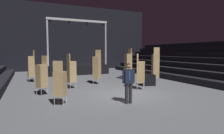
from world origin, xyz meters
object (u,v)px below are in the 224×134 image
(chair_stack_mid_centre, at_px, (31,66))
(equipment_road_case, at_px, (148,80))
(chair_stack_rear_left, at_px, (42,75))
(chair_stack_rear_centre, at_px, (128,64))
(chair_stack_front_right, at_px, (155,66))
(chair_stack_front_left, at_px, (71,71))
(chair_stack_aisle_left, at_px, (141,72))
(man_with_tie, at_px, (129,81))
(chair_stack_mid_right, at_px, (60,83))
(stage_riser, at_px, (76,68))
(chair_stack_rear_right, at_px, (129,65))
(chair_stack_mid_left, at_px, (97,67))

(chair_stack_mid_centre, distance_m, equipment_road_case, 8.55)
(chair_stack_rear_left, bearing_deg, chair_stack_rear_centre, -98.76)
(chair_stack_front_right, relative_size, chair_stack_rear_left, 1.25)
(chair_stack_front_left, bearing_deg, chair_stack_aisle_left, 49.68)
(chair_stack_front_left, bearing_deg, equipment_road_case, 65.33)
(man_with_tie, height_order, chair_stack_mid_right, chair_stack_mid_right)
(chair_stack_rear_centre, bearing_deg, stage_riser, 24.61)
(chair_stack_rear_left, bearing_deg, equipment_road_case, -121.51)
(chair_stack_mid_right, height_order, chair_stack_aisle_left, chair_stack_aisle_left)
(chair_stack_front_right, bearing_deg, chair_stack_mid_right, -139.63)
(equipment_road_case, bearing_deg, chair_stack_aisle_left, -142.00)
(chair_stack_rear_centre, distance_m, equipment_road_case, 2.96)
(chair_stack_rear_right, bearing_deg, chair_stack_front_right, -176.11)
(chair_stack_front_right, distance_m, chair_stack_mid_right, 7.60)
(chair_stack_mid_right, bearing_deg, chair_stack_rear_centre, 71.10)
(stage_riser, bearing_deg, chair_stack_rear_left, -114.39)
(chair_stack_mid_right, bearing_deg, chair_stack_aisle_left, 47.12)
(stage_riser, bearing_deg, chair_stack_rear_right, -53.76)
(chair_stack_front_left, xyz_separation_m, chair_stack_mid_centre, (-2.19, 3.68, 0.13))
(chair_stack_mid_right, relative_size, chair_stack_mid_centre, 0.79)
(chair_stack_mid_right, relative_size, chair_stack_rear_left, 0.92)
(chair_stack_aisle_left, bearing_deg, chair_stack_front_right, 161.93)
(chair_stack_aisle_left, bearing_deg, equipment_road_case, 167.08)
(chair_stack_front_right, relative_size, chair_stack_aisle_left, 1.20)
(chair_stack_mid_left, bearing_deg, chair_stack_rear_centre, -114.51)
(stage_riser, distance_m, chair_stack_aisle_left, 9.57)
(man_with_tie, relative_size, chair_stack_mid_left, 0.74)
(chair_stack_rear_right, relative_size, equipment_road_case, 2.47)
(chair_stack_rear_right, bearing_deg, chair_stack_front_left, 115.13)
(chair_stack_mid_left, distance_m, equipment_road_case, 3.59)
(stage_riser, height_order, equipment_road_case, stage_riser)
(stage_riser, height_order, man_with_tie, stage_riser)
(stage_riser, distance_m, equipment_road_case, 8.96)
(chair_stack_mid_centre, distance_m, chair_stack_rear_right, 7.81)
(chair_stack_mid_right, height_order, chair_stack_rear_right, chair_stack_rear_right)
(man_with_tie, relative_size, chair_stack_rear_right, 0.80)
(chair_stack_front_left, relative_size, chair_stack_mid_centre, 0.89)
(man_with_tie, xyz_separation_m, equipment_road_case, (3.35, 3.31, -0.64))
(chair_stack_mid_centre, bearing_deg, chair_stack_front_right, -126.23)
(stage_riser, height_order, chair_stack_aisle_left, stage_riser)
(equipment_road_case, bearing_deg, chair_stack_rear_centre, 88.83)
(man_with_tie, xyz_separation_m, chair_stack_mid_centre, (-3.71, 8.06, 0.19))
(chair_stack_rear_centre, relative_size, equipment_road_case, 2.84)
(chair_stack_front_left, relative_size, chair_stack_front_right, 0.83)
(man_with_tie, bearing_deg, chair_stack_rear_centre, -112.06)
(chair_stack_rear_right, xyz_separation_m, chair_stack_rear_centre, (-0.64, -0.98, 0.17))
(man_with_tie, relative_size, chair_stack_front_right, 0.69)
(chair_stack_mid_right, relative_size, chair_stack_rear_centre, 0.73)
(chair_stack_front_right, relative_size, chair_stack_mid_right, 1.36)
(chair_stack_aisle_left, bearing_deg, chair_stack_rear_left, -59.77)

